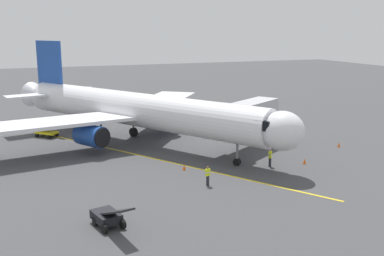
{
  "coord_description": "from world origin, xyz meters",
  "views": [
    {
      "loc": [
        10.69,
        51.04,
        13.16
      ],
      "look_at": [
        -5.92,
        8.41,
        3.0
      ],
      "focal_mm": 42.4,
      "sensor_mm": 36.0,
      "label": 1
    }
  ],
  "objects_px": {
    "ground_crew_wing_walker": "(232,135)",
    "safety_cone_nose_left": "(305,161)",
    "belt_loader_near_nose": "(108,217)",
    "airplane": "(134,110)",
    "safety_cone_nose_right": "(184,167)",
    "safety_cone_wing_starboard": "(286,129)",
    "safety_cone_wing_port": "(339,145)",
    "tug_portside": "(83,124)",
    "jet_bridge": "(244,116)",
    "ground_crew_marshaller": "(270,158)",
    "baggage_cart_starboard_side": "(47,132)",
    "ground_crew_loader": "(208,176)"
  },
  "relations": [
    {
      "from": "ground_crew_wing_walker",
      "to": "safety_cone_nose_left",
      "type": "xyz_separation_m",
      "value": [
        -2.75,
        10.47,
        -0.61
      ]
    },
    {
      "from": "ground_crew_wing_walker",
      "to": "belt_loader_near_nose",
      "type": "xyz_separation_m",
      "value": [
        18.1,
        17.81,
        -0.17
      ]
    },
    {
      "from": "airplane",
      "to": "safety_cone_nose_left",
      "type": "relative_size",
      "value": 65.52
    },
    {
      "from": "safety_cone_nose_right",
      "to": "safety_cone_wing_starboard",
      "type": "distance_m",
      "value": 20.91
    },
    {
      "from": "safety_cone_wing_port",
      "to": "safety_cone_nose_right",
      "type": "bearing_deg",
      "value": 4.7
    },
    {
      "from": "tug_portside",
      "to": "safety_cone_nose_right",
      "type": "height_order",
      "value": "tug_portside"
    },
    {
      "from": "jet_bridge",
      "to": "safety_cone_nose_left",
      "type": "relative_size",
      "value": 19.43
    },
    {
      "from": "ground_crew_marshaller",
      "to": "safety_cone_wing_port",
      "type": "xyz_separation_m",
      "value": [
        -11.07,
        -3.58,
        -0.61
      ]
    },
    {
      "from": "ground_crew_marshaller",
      "to": "safety_cone_wing_starboard",
      "type": "relative_size",
      "value": 3.11
    },
    {
      "from": "airplane",
      "to": "baggage_cart_starboard_side",
      "type": "xyz_separation_m",
      "value": [
        9.23,
        -7.36,
        -3.35
      ]
    },
    {
      "from": "belt_loader_near_nose",
      "to": "ground_crew_loader",
      "type": "bearing_deg",
      "value": -151.97
    },
    {
      "from": "jet_bridge",
      "to": "ground_crew_wing_walker",
      "type": "bearing_deg",
      "value": -96.85
    },
    {
      "from": "ground_crew_loader",
      "to": "safety_cone_nose_right",
      "type": "distance_m",
      "value": 4.82
    },
    {
      "from": "tug_portside",
      "to": "ground_crew_wing_walker",
      "type": "bearing_deg",
      "value": 139.25
    },
    {
      "from": "ground_crew_loader",
      "to": "tug_portside",
      "type": "height_order",
      "value": "ground_crew_loader"
    },
    {
      "from": "ground_crew_loader",
      "to": "safety_cone_nose_left",
      "type": "bearing_deg",
      "value": -168.6
    },
    {
      "from": "ground_crew_loader",
      "to": "safety_cone_wing_port",
      "type": "bearing_deg",
      "value": -161.36
    },
    {
      "from": "tug_portside",
      "to": "safety_cone_nose_left",
      "type": "relative_size",
      "value": 4.96
    },
    {
      "from": "baggage_cart_starboard_side",
      "to": "safety_cone_wing_starboard",
      "type": "relative_size",
      "value": 5.16
    },
    {
      "from": "ground_crew_marshaller",
      "to": "ground_crew_loader",
      "type": "xyz_separation_m",
      "value": [
        7.74,
        2.77,
        0.0
      ]
    },
    {
      "from": "safety_cone_nose_left",
      "to": "ground_crew_wing_walker",
      "type": "bearing_deg",
      "value": -75.26
    },
    {
      "from": "ground_crew_wing_walker",
      "to": "ground_crew_loader",
      "type": "height_order",
      "value": "same"
    },
    {
      "from": "ground_crew_wing_walker",
      "to": "safety_cone_nose_left",
      "type": "relative_size",
      "value": 3.11
    },
    {
      "from": "airplane",
      "to": "tug_portside",
      "type": "height_order",
      "value": "airplane"
    },
    {
      "from": "baggage_cart_starboard_side",
      "to": "safety_cone_wing_starboard",
      "type": "xyz_separation_m",
      "value": [
        -29.14,
        7.98,
        -0.38
      ]
    },
    {
      "from": "tug_portside",
      "to": "ground_crew_marshaller",
      "type": "bearing_deg",
      "value": 121.92
    },
    {
      "from": "safety_cone_wing_port",
      "to": "baggage_cart_starboard_side",
      "type": "bearing_deg",
      "value": -29.34
    },
    {
      "from": "ground_crew_marshaller",
      "to": "safety_cone_nose_left",
      "type": "xyz_separation_m",
      "value": [
        -3.65,
        0.47,
        -0.61
      ]
    },
    {
      "from": "tug_portside",
      "to": "baggage_cart_starboard_side",
      "type": "distance_m",
      "value": 5.45
    },
    {
      "from": "tug_portside",
      "to": "airplane",
      "type": "bearing_deg",
      "value": 114.05
    },
    {
      "from": "tug_portside",
      "to": "belt_loader_near_nose",
      "type": "bearing_deg",
      "value": 84.98
    },
    {
      "from": "jet_bridge",
      "to": "baggage_cart_starboard_side",
      "type": "bearing_deg",
      "value": -35.6
    },
    {
      "from": "ground_crew_loader",
      "to": "belt_loader_near_nose",
      "type": "distance_m",
      "value": 10.73
    },
    {
      "from": "airplane",
      "to": "tug_portside",
      "type": "distance_m",
      "value": 11.41
    },
    {
      "from": "tug_portside",
      "to": "ground_crew_loader",
      "type": "bearing_deg",
      "value": 104.53
    },
    {
      "from": "ground_crew_loader",
      "to": "safety_cone_nose_left",
      "type": "height_order",
      "value": "ground_crew_loader"
    },
    {
      "from": "airplane",
      "to": "safety_cone_nose_right",
      "type": "distance_m",
      "value": 12.02
    },
    {
      "from": "ground_crew_wing_walker",
      "to": "safety_cone_wing_starboard",
      "type": "xyz_separation_m",
      "value": [
        -8.99,
        -2.65,
        -0.61
      ]
    },
    {
      "from": "ground_crew_loader",
      "to": "safety_cone_nose_left",
      "type": "distance_m",
      "value": 11.63
    },
    {
      "from": "ground_crew_wing_walker",
      "to": "safety_cone_wing_port",
      "type": "relative_size",
      "value": 3.11
    },
    {
      "from": "ground_crew_loader",
      "to": "baggage_cart_starboard_side",
      "type": "relative_size",
      "value": 0.6
    },
    {
      "from": "ground_crew_wing_walker",
      "to": "baggage_cart_starboard_side",
      "type": "xyz_separation_m",
      "value": [
        20.15,
        -10.63,
        -0.23
      ]
    },
    {
      "from": "safety_cone_wing_port",
      "to": "safety_cone_nose_left",
      "type": "bearing_deg",
      "value": 28.62
    },
    {
      "from": "airplane",
      "to": "safety_cone_wing_port",
      "type": "relative_size",
      "value": 65.52
    },
    {
      "from": "jet_bridge",
      "to": "baggage_cart_starboard_side",
      "type": "xyz_separation_m",
      "value": [
        19.73,
        -14.13,
        -3.11
      ]
    },
    {
      "from": "airplane",
      "to": "jet_bridge",
      "type": "xyz_separation_m",
      "value": [
        -10.5,
        6.77,
        -0.24
      ]
    },
    {
      "from": "safety_cone_nose_left",
      "to": "safety_cone_wing_starboard",
      "type": "bearing_deg",
      "value": -115.43
    },
    {
      "from": "airplane",
      "to": "belt_loader_near_nose",
      "type": "bearing_deg",
      "value": 71.18
    },
    {
      "from": "ground_crew_marshaller",
      "to": "tug_portside",
      "type": "height_order",
      "value": "ground_crew_marshaller"
    },
    {
      "from": "safety_cone_nose_right",
      "to": "safety_cone_wing_starboard",
      "type": "bearing_deg",
      "value": -149.4
    }
  ]
}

